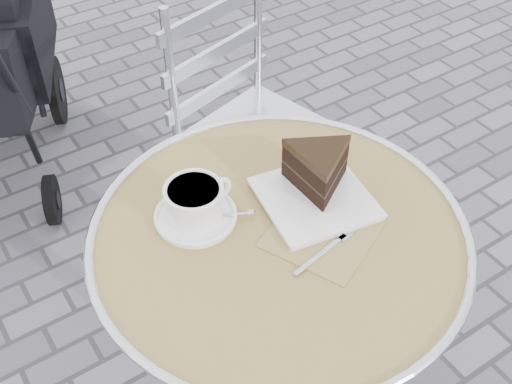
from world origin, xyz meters
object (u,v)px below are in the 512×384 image
cappuccino_set (196,205)px  cake_plate_set (318,176)px  bistro_chair (238,104)px  cafe_table (277,287)px

cappuccino_set → cake_plate_set: size_ratio=0.55×
cake_plate_set → bistro_chair: size_ratio=0.35×
cappuccino_set → cake_plate_set: (0.23, -0.07, 0.01)m
cappuccino_set → bistro_chair: bearing=46.3°
cafe_table → cake_plate_set: (0.12, 0.04, 0.21)m
cafe_table → bistro_chair: (0.28, 0.60, -0.02)m
cake_plate_set → bistro_chair: bearing=83.1°
cappuccino_set → cafe_table: bearing=-51.2°
cafe_table → cappuccino_set: 0.26m
bistro_chair → cake_plate_set: bearing=-121.4°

